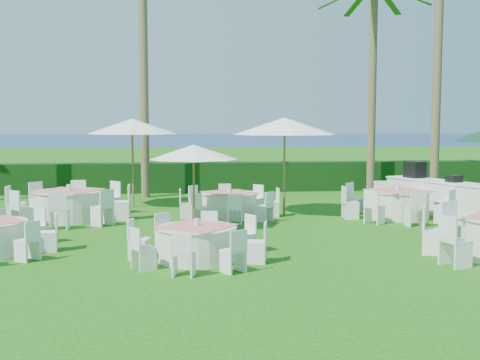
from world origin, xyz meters
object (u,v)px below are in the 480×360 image
Objects in this scene: banquet_table_d at (69,204)px; buffet_table at (442,196)px; banquet_table_e at (229,204)px; umbrella_c at (132,126)px; banquet_table_f at (397,203)px; banquet_table_b at (197,243)px; umbrella_d at (285,126)px; umbrella_b at (194,152)px.

buffet_table is (11.32, 0.12, 0.08)m from banquet_table_d.
banquet_table_d reaches higher than banquet_table_e.
banquet_table_d is 1.17× the size of umbrella_c.
banquet_table_d is 3.82m from umbrella_c.
buffet_table is (9.66, -2.48, -2.15)m from umbrella_c.
banquet_table_b is at bearing -141.21° from banquet_table_f.
banquet_table_f is 4.05m from umbrella_d.
buffet_table is at bearing 0.62° from banquet_table_d.
banquet_table_f is (6.13, 4.92, 0.06)m from banquet_table_b.
umbrella_d reaches higher than banquet_table_d.
banquet_table_d is at bearing -177.84° from umbrella_d.
umbrella_b is 8.22m from buffet_table.
umbrella_b is at bearing -120.00° from banquet_table_e.
umbrella_c is (-2.98, 2.61, 2.30)m from banquet_table_e.
umbrella_d reaches higher than banquet_table_e.
banquet_table_d is at bearing -122.56° from umbrella_c.
umbrella_d reaches higher than banquet_table_f.
buffet_table is at bearing 14.96° from umbrella_b.
umbrella_b is at bearing -29.19° from banquet_table_d.
banquet_table_d is 1.17× the size of banquet_table_e.
umbrella_c is at bearing 102.12° from banquet_table_b.
umbrella_d is (1.70, 0.25, 2.31)m from banquet_table_e.
umbrella_c is (-7.90, 3.30, 2.26)m from banquet_table_f.
banquet_table_d is (-3.43, 5.62, 0.08)m from banquet_table_b.
umbrella_b is at bearing -142.10° from umbrella_d.
umbrella_b is at bearing 88.73° from banquet_table_b.
banquet_table_e is at bearing 60.00° from umbrella_b.
banquet_table_b is 6.59m from banquet_table_d.
banquet_table_b is 9.76m from buffet_table.
banquet_table_d is 11.32m from buffet_table.
umbrella_d is at bearing 2.16° from banquet_table_d.
banquet_table_e is 4.58m from umbrella_c.
banquet_table_e is 0.95× the size of umbrella_d.
banquet_table_f is (9.56, -0.70, -0.02)m from banquet_table_d.
umbrella_d reaches higher than banquet_table_b.
umbrella_b is (-1.13, -1.96, 1.65)m from banquet_table_e.
buffet_table is at bearing 25.01° from banquet_table_f.
umbrella_d is (4.68, -2.37, 0.01)m from umbrella_c.
banquet_table_f is at bearing -22.71° from umbrella_c.
umbrella_b is (-6.05, -1.26, 1.61)m from banquet_table_f.
banquet_table_e is 1.00× the size of umbrella_c.
banquet_table_b is 0.96× the size of umbrella_c.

